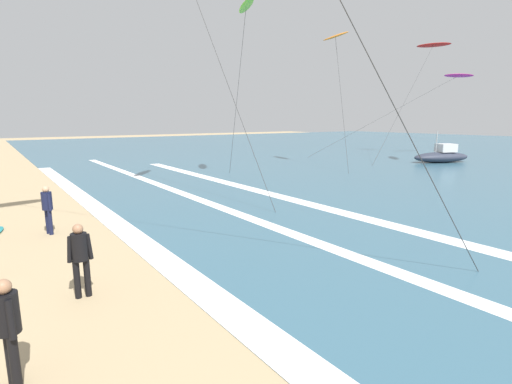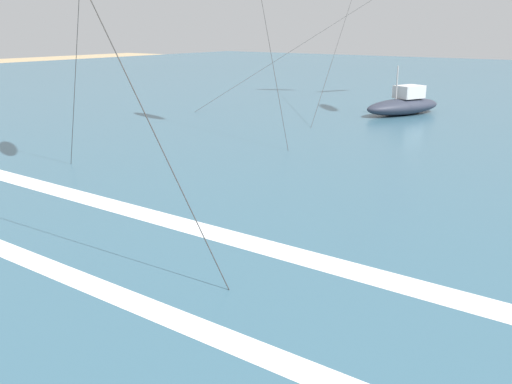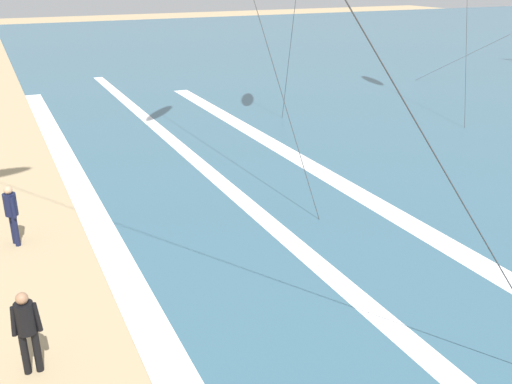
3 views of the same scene
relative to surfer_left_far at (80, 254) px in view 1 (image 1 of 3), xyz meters
name	(u,v)px [view 1 (image 1 of 3)]	position (x,y,z in m)	size (l,w,h in m)	color
wave_foam_shoreline	(187,278)	(0.37, 2.20, -0.94)	(50.47, 0.81, 0.01)	white
wave_foam_mid_break	(254,220)	(-3.00, 6.54, -0.94)	(51.79, 0.56, 0.01)	white
wave_foam_outer_break	(390,225)	(0.36, 10.06, -0.94)	(45.90, 0.78, 0.01)	white
surfer_left_far	(80,254)	(0.00, 0.00, 0.00)	(0.32, 0.51, 1.60)	black
surfer_left_near	(47,205)	(-5.47, 0.08, 0.00)	(0.51, 0.32, 1.60)	#141938
surfer_mid_group	(8,323)	(2.39, -1.38, 0.00)	(0.52, 0.32, 1.60)	black
kite_red_low_near	(433,46)	(-14.25, 36.30, 9.92)	(4.63, 13.48, 11.19)	red
kite_orange_high_left	(335,37)	(-13.19, 21.21, 8.85)	(5.56, 3.06, 10.08)	orange
kite_lime_mid_center	(246,6)	(-11.30, 11.81, 9.11)	(4.71, 2.06, 10.33)	#70C628
kite_magenta_distant_high	(458,76)	(-12.52, 38.25, 6.97)	(8.03, 15.47, 8.22)	#CC2384
offshore_boat	(442,156)	(-9.34, 30.80, -0.40)	(3.49, 5.46, 2.70)	#2D3342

